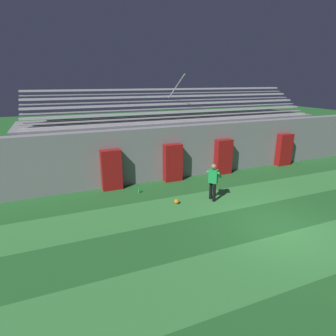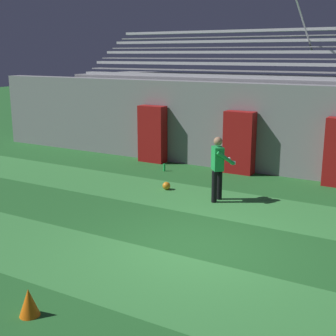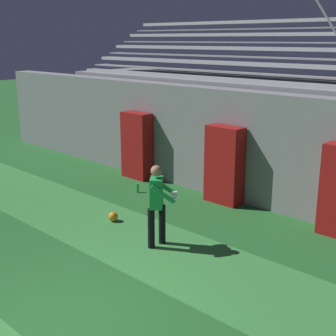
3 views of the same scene
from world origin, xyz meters
name	(u,v)px [view 2 (image 2 of 3)]	position (x,y,z in m)	size (l,w,h in m)	color
ground_plane	(198,248)	(0.00, 0.00, 0.00)	(80.00, 80.00, 0.00)	#236028
turf_stripe_mid	(156,281)	(0.00, -1.59, 0.00)	(28.00, 2.21, 0.01)	#38843D
turf_stripe_far	(249,208)	(0.00, 2.83, 0.00)	(28.00, 2.21, 0.01)	#38843D
back_wall	(294,131)	(0.00, 6.50, 1.40)	(24.00, 0.60, 2.80)	gray
padding_pillar_gate_left	(239,143)	(-1.55, 5.95, 0.98)	(0.95, 0.44, 1.96)	maroon
padding_pillar_far_left	(152,134)	(-4.76, 5.95, 0.98)	(0.95, 0.44, 1.96)	maroon
bleacher_stand	(313,119)	(0.00, 8.84, 1.50)	(18.00, 4.05, 5.43)	gray
goalkeeper	(218,165)	(-0.92, 2.95, 0.95)	(0.73, 0.74, 1.67)	black
soccer_ball	(166,186)	(-2.57, 3.17, 0.11)	(0.22, 0.22, 0.22)	orange
traffic_cone	(29,302)	(-1.02, -3.40, 0.21)	(0.30, 0.30, 0.42)	orange
water_bottle	(164,167)	(-3.71, 4.98, 0.12)	(0.07, 0.07, 0.24)	green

